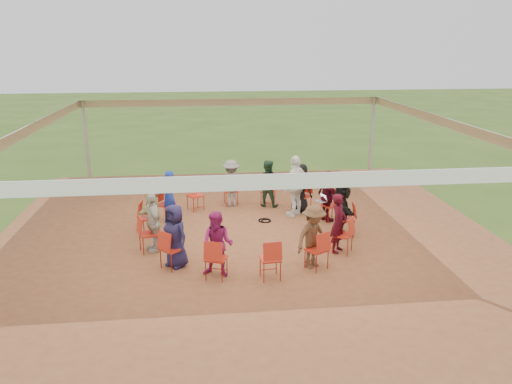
{
  "coord_description": "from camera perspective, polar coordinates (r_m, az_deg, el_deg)",
  "views": [
    {
      "loc": [
        -1.12,
        -12.2,
        4.87
      ],
      "look_at": [
        0.27,
        0.3,
        1.08
      ],
      "focal_mm": 35.0,
      "sensor_mm": 36.0,
      "label": 1
    }
  ],
  "objects": [
    {
      "name": "person_seated_10",
      "position": [
        12.06,
        9.42,
        -3.53
      ],
      "size": [
        0.58,
        0.63,
        1.45
      ],
      "primitive_type": "imported",
      "rotation": [
        0.0,
        0.0,
        1.0
      ],
      "color": "#3C0713",
      "rests_on": "ground"
    },
    {
      "name": "chair_8",
      "position": [
        11.32,
        -9.61,
        -6.46
      ],
      "size": [
        0.61,
        0.61,
        0.9
      ],
      "primitive_type": null,
      "rotation": [
        0.0,
        0.0,
        -0.8
      ],
      "color": "red",
      "rests_on": "ground"
    },
    {
      "name": "person_seated_0",
      "position": [
        14.06,
        8.17,
        -0.51
      ],
      "size": [
        0.68,
        0.95,
        1.45
      ],
      "primitive_type": "imported",
      "rotation": [
        0.0,
        0.0,
        1.9
      ],
      "color": "#3C0713",
      "rests_on": "ground"
    },
    {
      "name": "dirt_patch",
      "position": [
        13.18,
        -1.04,
        -4.88
      ],
      "size": [
        13.0,
        13.0,
        0.0
      ],
      "primitive_type": "plane",
      "color": "brown",
      "rests_on": "ground"
    },
    {
      "name": "chair_2",
      "position": [
        15.42,
        1.38,
        0.11
      ],
      "size": [
        0.55,
        0.56,
        0.9
      ],
      "primitive_type": null,
      "rotation": [
        0.0,
        0.0,
        2.79
      ],
      "color": "red",
      "rests_on": "ground"
    },
    {
      "name": "chair_1",
      "position": [
        14.99,
        5.36,
        -0.46
      ],
      "size": [
        0.61,
        0.61,
        0.9
      ],
      "primitive_type": null,
      "rotation": [
        0.0,
        0.0,
        2.34
      ],
      "color": "red",
      "rests_on": "ground"
    },
    {
      "name": "chair_13",
      "position": [
        13.2,
        10.26,
        -3.07
      ],
      "size": [
        0.49,
        0.47,
        0.9
      ],
      "primitive_type": null,
      "rotation": [
        0.0,
        0.0,
        1.45
      ],
      "color": "red",
      "rests_on": "ground"
    },
    {
      "name": "laptop",
      "position": [
        13.99,
        7.59,
        -0.81
      ],
      "size": [
        0.32,
        0.36,
        0.21
      ],
      "rotation": [
        0.0,
        0.0,
        1.9
      ],
      "color": "#B7B7BC",
      "rests_on": "ground"
    },
    {
      "name": "cable_coil",
      "position": [
        14.14,
        1.05,
        -3.28
      ],
      "size": [
        0.44,
        0.44,
        0.03
      ],
      "rotation": [
        0.0,
        0.0,
        0.28
      ],
      "color": "black",
      "rests_on": "ground"
    },
    {
      "name": "chair_3",
      "position": [
        15.45,
        -2.89,
        0.12
      ],
      "size": [
        0.46,
        0.48,
        0.9
      ],
      "primitive_type": null,
      "rotation": [
        0.0,
        0.0,
        -3.04
      ],
      "color": "red",
      "rests_on": "ground"
    },
    {
      "name": "tent",
      "position": [
        12.51,
        -1.09,
        5.25
      ],
      "size": [
        10.33,
        10.33,
        3.0
      ],
      "color": "#B2B2B7",
      "rests_on": "ground"
    },
    {
      "name": "person_seated_1",
      "position": [
        14.81,
        5.13,
        0.48
      ],
      "size": [
        0.78,
        0.79,
        1.45
      ],
      "primitive_type": "imported",
      "rotation": [
        0.0,
        0.0,
        2.34
      ],
      "color": "black",
      "rests_on": "ground"
    },
    {
      "name": "person_seated_2",
      "position": [
        15.23,
        1.29,
        1.0
      ],
      "size": [
        0.8,
        0.62,
        1.45
      ],
      "primitive_type": "imported",
      "rotation": [
        0.0,
        0.0,
        2.79
      ],
      "color": "#21452D",
      "rests_on": "ground"
    },
    {
      "name": "chair_9",
      "position": [
        10.73,
        -4.57,
        -7.61
      ],
      "size": [
        0.55,
        0.56,
        0.9
      ],
      "primitive_type": null,
      "rotation": [
        0.0,
        0.0,
        -0.35
      ],
      "color": "red",
      "rests_on": "ground"
    },
    {
      "name": "ground",
      "position": [
        13.19,
        -1.04,
        -4.9
      ],
      "size": [
        80.0,
        80.0,
        0.0
      ],
      "primitive_type": "plane",
      "color": "#345119",
      "rests_on": "ground"
    },
    {
      "name": "chair_0",
      "position": [
        14.21,
        8.53,
        -1.54
      ],
      "size": [
        0.55,
        0.54,
        0.9
      ],
      "primitive_type": null,
      "rotation": [
        0.0,
        0.0,
        1.9
      ],
      "color": "red",
      "rests_on": "ground"
    },
    {
      "name": "person_seated_4",
      "position": [
        14.19,
        -9.92,
        -0.44
      ],
      "size": [
        0.58,
        0.63,
        1.45
      ],
      "primitive_type": "imported",
      "rotation": [
        0.0,
        0.0,
        -2.14
      ],
      "color": "#192C98",
      "rests_on": "ground"
    },
    {
      "name": "chair_11",
      "position": [
        11.21,
        6.95,
        -6.59
      ],
      "size": [
        0.59,
        0.59,
        0.9
      ],
      "primitive_type": null,
      "rotation": [
        0.0,
        0.0,
        0.55
      ],
      "color": "red",
      "rests_on": "ground"
    },
    {
      "name": "person_seated_11",
      "position": [
        13.09,
        9.8,
        -1.91
      ],
      "size": [
        0.67,
        1.4,
        1.45
      ],
      "primitive_type": "imported",
      "rotation": [
        0.0,
        0.0,
        1.45
      ],
      "color": "black",
      "rests_on": "ground"
    },
    {
      "name": "chair_7",
      "position": [
        12.28,
        -12.18,
        -4.72
      ],
      "size": [
        0.55,
        0.54,
        0.9
      ],
      "primitive_type": null,
      "rotation": [
        0.0,
        0.0,
        -1.25
      ],
      "color": "red",
      "rests_on": "ground"
    },
    {
      "name": "chair_6",
      "position": [
        13.36,
        -12.22,
        -2.95
      ],
      "size": [
        0.49,
        0.47,
        0.9
      ],
      "primitive_type": null,
      "rotation": [
        0.0,
        0.0,
        -1.7
      ],
      "color": "red",
      "rests_on": "ground"
    },
    {
      "name": "person_seated_8",
      "position": [
        10.72,
        -4.4,
        -5.98
      ],
      "size": [
        0.8,
        0.62,
        1.45
      ],
      "primitive_type": "imported",
      "rotation": [
        0.0,
        0.0,
        -0.35
      ],
      "color": "#991C61",
      "rests_on": "ground"
    },
    {
      "name": "person_seated_9",
      "position": [
        11.18,
        6.57,
        -5.07
      ],
      "size": [
        1.04,
        0.89,
        1.45
      ],
      "primitive_type": "imported",
      "rotation": [
        0.0,
        0.0,
        0.55
      ],
      "color": "brown",
      "rests_on": "ground"
    },
    {
      "name": "person_seated_3",
      "position": [
        15.26,
        -2.84,
        1.01
      ],
      "size": [
        0.98,
        0.56,
        1.45
      ],
      "primitive_type": "imported",
      "rotation": [
        0.0,
        0.0,
        -3.04
      ],
      "color": "slate",
      "rests_on": "ground"
    },
    {
      "name": "standing_person",
      "position": [
        14.4,
        4.56,
        0.71
      ],
      "size": [
        1.12,
        1.12,
        1.79
      ],
      "primitive_type": "imported",
      "rotation": [
        0.0,
        0.0,
        3.92
      ],
      "color": "white",
      "rests_on": "ground"
    },
    {
      "name": "chair_5",
      "position": [
        14.34,
        -10.25,
        -1.45
      ],
      "size": [
        0.6,
        0.59,
        0.9
      ],
      "primitive_type": null,
      "rotation": [
        0.0,
        0.0,
        -2.14
      ],
      "color": "red",
      "rests_on": "ground"
    },
    {
      "name": "person_seated_6",
      "position": [
        12.2,
        -11.72,
        -3.41
      ],
      "size": [
        0.68,
        0.95,
        1.45
      ],
      "primitive_type": "imported",
      "rotation": [
        0.0,
        0.0,
        -1.25
      ],
      "color": "beige",
      "rests_on": "ground"
    },
    {
      "name": "person_seated_7",
      "position": [
        11.29,
        -9.22,
        -4.96
      ],
      "size": [
        0.78,
        0.79,
        1.45
      ],
      "primitive_type": "imported",
      "rotation": [
        0.0,
        0.0,
        -0.8
      ],
      "color": "#1F1B41",
      "rests_on": "ground"
    },
    {
      "name": "chair_4",
      "position": [
        15.07,
        -6.95,
        -0.41
      ],
      "size": [
        0.59,
        0.59,
        0.9
      ],
      "primitive_type": null,
      "rotation": [
        0.0,
        0.0,
        -2.59
      ],
      "color": "red",
      "rests_on": "ground"
    },
    {
      "name": "chair_12",
      "position": [
        12.13,
        9.9,
        -4.87
      ],
      "size": [
        0.6,
        0.59,
        0.9
      ],
      "primitive_type": null,
      "rotation": [
        0.0,
        0.0,
        1.0
      ],
      "color": "red",
      "rests_on": "ground"
    },
    {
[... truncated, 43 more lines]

